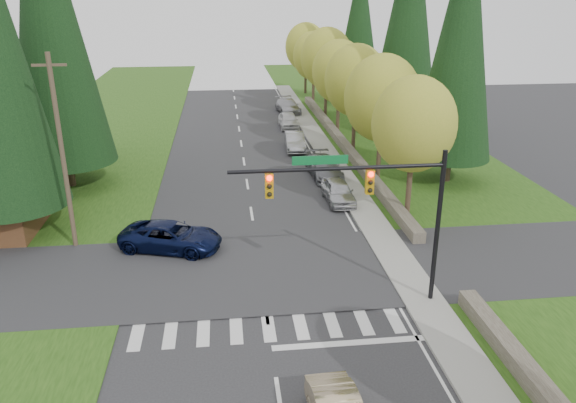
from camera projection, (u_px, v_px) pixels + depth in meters
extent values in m
plane|color=#28282B|center=(276.00, 379.00, 19.58)|extent=(120.00, 120.00, 0.00)
cube|color=#224612|center=(432.00, 181.00, 39.54)|extent=(14.00, 110.00, 0.06)
cube|color=#224612|center=(50.00, 196.00, 36.72)|extent=(14.00, 110.00, 0.06)
cube|color=#28282B|center=(260.00, 272.00, 27.00)|extent=(120.00, 8.00, 0.10)
cube|color=gray|center=(342.00, 175.00, 40.72)|extent=(1.80, 80.00, 0.13)
cube|color=gray|center=(330.00, 176.00, 40.63)|extent=(0.20, 80.00, 0.13)
cube|color=#4C4438|center=(342.00, 143.00, 48.23)|extent=(0.70, 40.00, 0.70)
cylinder|color=black|center=(437.00, 229.00, 23.32)|extent=(0.20, 0.20, 6.80)
cylinder|color=black|center=(338.00, 168.00, 21.86)|extent=(8.60, 0.16, 0.16)
cube|color=#0C662D|center=(320.00, 160.00, 21.71)|extent=(2.20, 0.04, 0.35)
cube|color=#BF8C0C|center=(370.00, 182.00, 22.22)|extent=(0.32, 0.24, 1.00)
sphere|color=#FF0C05|center=(371.00, 174.00, 21.96)|extent=(0.22, 0.22, 0.22)
cube|color=#BF8C0C|center=(269.00, 186.00, 21.78)|extent=(0.32, 0.24, 1.00)
sphere|color=#FF0C05|center=(269.00, 178.00, 21.53)|extent=(0.22, 0.22, 0.22)
cylinder|color=#473828|center=(63.00, 155.00, 27.91)|extent=(0.24, 0.24, 10.00)
cube|color=#473828|center=(49.00, 65.00, 26.34)|extent=(1.60, 0.10, 0.12)
cylinder|color=#38281C|center=(410.00, 179.00, 32.72)|extent=(0.32, 0.32, 4.76)
ellipsoid|color=#95A02B|center=(414.00, 124.00, 31.57)|extent=(4.80, 4.80, 5.52)
cylinder|color=#38281C|center=(379.00, 146.00, 39.20)|extent=(0.32, 0.32, 4.93)
ellipsoid|color=#95A02B|center=(382.00, 98.00, 38.01)|extent=(5.20, 5.20, 5.98)
cylinder|color=#38281C|center=(354.00, 123.00, 45.65)|extent=(0.32, 0.32, 5.04)
ellipsoid|color=#95A02B|center=(356.00, 80.00, 44.43)|extent=(5.00, 5.00, 5.75)
cylinder|color=#38281C|center=(338.00, 107.00, 52.20)|extent=(0.32, 0.32, 4.82)
ellipsoid|color=#95A02B|center=(339.00, 71.00, 51.04)|extent=(5.00, 5.00, 5.75)
cylinder|color=#38281C|center=(326.00, 92.00, 58.65)|extent=(0.32, 0.32, 5.15)
ellipsoid|color=#95A02B|center=(327.00, 58.00, 57.40)|extent=(5.40, 5.40, 6.21)
cylinder|color=#38281C|center=(313.00, 84.00, 65.20)|extent=(0.32, 0.32, 4.70)
ellipsoid|color=#95A02B|center=(314.00, 56.00, 64.07)|extent=(4.80, 4.80, 5.52)
cylinder|color=#38281C|center=(306.00, 74.00, 71.66)|extent=(0.32, 0.32, 4.98)
ellipsoid|color=#95A02B|center=(306.00, 47.00, 70.46)|extent=(5.20, 5.20, 5.98)
cylinder|color=#38281C|center=(16.00, 217.00, 30.81)|extent=(0.50, 0.50, 2.00)
cylinder|color=#38281C|center=(71.00, 172.00, 38.34)|extent=(0.50, 0.50, 2.00)
cone|color=black|center=(48.00, 14.00, 34.67)|extent=(6.46, 6.46, 19.00)
cylinder|color=#38281C|center=(63.00, 150.00, 43.70)|extent=(0.50, 0.50, 2.00)
cone|color=black|center=(45.00, 25.00, 40.38)|extent=(5.78, 5.78, 17.00)
cylinder|color=#38281C|center=(447.00, 168.00, 39.30)|extent=(0.50, 0.50, 2.00)
cone|color=black|center=(461.00, 37.00, 36.16)|extent=(5.44, 5.44, 16.00)
cylinder|color=#38281C|center=(401.00, 123.00, 52.40)|extent=(0.50, 0.50, 2.00)
cone|color=black|center=(409.00, 12.00, 48.91)|extent=(6.12, 6.12, 18.00)
cylinder|color=#38281C|center=(356.00, 96.00, 65.29)|extent=(0.50, 0.50, 2.00)
cone|color=black|center=(359.00, 21.00, 62.33)|extent=(5.10, 5.10, 15.00)
imported|color=black|center=(171.00, 237.00, 29.05)|extent=(5.73, 3.88, 1.46)
imported|color=#B5B6BA|center=(338.00, 191.00, 35.59)|extent=(1.79, 4.20, 1.41)
imported|color=slate|center=(324.00, 167.00, 40.35)|extent=(2.32, 5.10, 1.45)
imported|color=#A0A1A4|center=(295.00, 141.00, 47.12)|extent=(1.74, 4.47, 1.45)
imported|color=silver|center=(288.00, 120.00, 54.60)|extent=(1.78, 4.35, 1.48)
imported|color=#A2A2A6|center=(288.00, 106.00, 61.01)|extent=(2.62, 5.36, 1.50)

